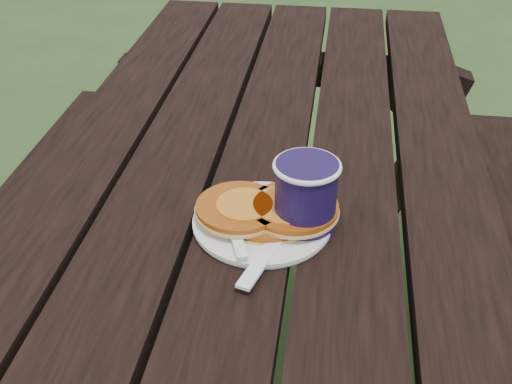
# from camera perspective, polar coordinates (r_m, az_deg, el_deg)

# --- Properties ---
(picnic_table) EXTENTS (1.36, 1.80, 0.75)m
(picnic_table) POSITION_cam_1_polar(r_m,az_deg,el_deg) (1.28, 0.06, -13.45)
(picnic_table) COLOR black
(picnic_table) RESTS_ON ground
(plate) EXTENTS (0.25, 0.25, 0.01)m
(plate) POSITION_cam_1_polar(r_m,az_deg,el_deg) (0.93, 0.56, -2.76)
(plate) COLOR white
(plate) RESTS_ON picnic_table
(pancake_stack) EXTENTS (0.21, 0.14, 0.04)m
(pancake_stack) POSITION_cam_1_polar(r_m,az_deg,el_deg) (0.92, 1.08, -1.61)
(pancake_stack) COLOR #AB5013
(pancake_stack) RESTS_ON plate
(knife) EXTENTS (0.07, 0.18, 0.00)m
(knife) POSITION_cam_1_polar(r_m,az_deg,el_deg) (0.88, 1.31, -4.95)
(knife) COLOR white
(knife) RESTS_ON plate
(fork) EXTENTS (0.08, 0.16, 0.01)m
(fork) POSITION_cam_1_polar(r_m,az_deg,el_deg) (0.89, -1.83, -3.70)
(fork) COLOR white
(fork) RESTS_ON plate
(coffee_cup) EXTENTS (0.10, 0.10, 0.11)m
(coffee_cup) POSITION_cam_1_polar(r_m,az_deg,el_deg) (0.90, 4.45, -0.10)
(coffee_cup) COLOR #190E3B
(coffee_cup) RESTS_ON picnic_table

